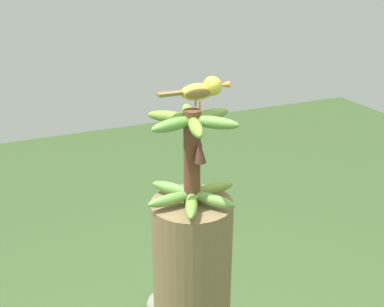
# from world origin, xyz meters

# --- Properties ---
(banana_bunch) EXTENTS (0.26, 0.27, 0.27)m
(banana_bunch) POSITION_xyz_m (0.00, 0.00, 1.32)
(banana_bunch) COLOR brown
(banana_bunch) RESTS_ON banana_tree
(perched_bird) EXTENTS (0.05, 0.20, 0.08)m
(perched_bird) POSITION_xyz_m (-0.02, 0.04, 1.50)
(perched_bird) COLOR #C68933
(perched_bird) RESTS_ON banana_bunch
(garden_rock) EXTENTS (0.24, 0.29, 0.12)m
(garden_rock) POSITION_xyz_m (-0.93, 0.26, 0.06)
(garden_rock) COLOR gray
(garden_rock) RESTS_ON ground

